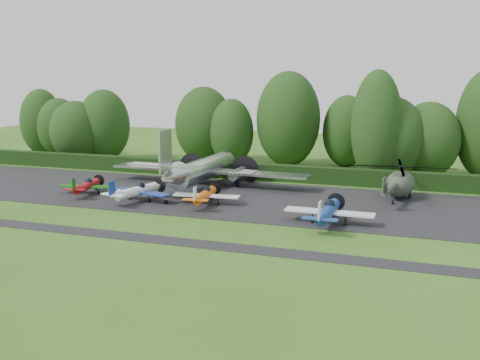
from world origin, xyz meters
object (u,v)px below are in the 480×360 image
(helicopter, at_px, (400,182))
(light_plane_orange, at_px, (205,195))
(light_plane_red, at_px, (87,186))
(light_plane_blue, at_px, (328,211))
(light_plane_white, at_px, (137,191))
(transport_plane, at_px, (203,169))

(helicopter, bearing_deg, light_plane_orange, -163.78)
(light_plane_red, xyz_separation_m, light_plane_blue, (27.03, -3.80, 0.23))
(light_plane_blue, bearing_deg, light_plane_red, 170.98)
(helicopter, bearing_deg, light_plane_blue, -123.81)
(light_plane_red, relative_size, light_plane_blue, 0.82)
(light_plane_white, relative_size, light_plane_blue, 0.92)
(transport_plane, height_order, light_plane_blue, transport_plane)
(transport_plane, relative_size, light_plane_orange, 3.45)
(transport_plane, bearing_deg, helicopter, 1.06)
(light_plane_blue, distance_m, helicopter, 13.69)
(light_plane_orange, bearing_deg, light_plane_blue, -8.74)
(light_plane_white, xyz_separation_m, light_plane_orange, (7.23, 0.80, -0.07))
(light_plane_orange, distance_m, light_plane_blue, 13.34)
(transport_plane, distance_m, light_plane_white, 9.65)
(light_plane_orange, bearing_deg, light_plane_white, -167.79)
(light_plane_blue, bearing_deg, helicopter, 65.49)
(transport_plane, bearing_deg, light_plane_red, -145.52)
(light_plane_white, height_order, helicopter, helicopter)
(light_plane_blue, bearing_deg, light_plane_white, 171.70)
(transport_plane, relative_size, light_plane_red, 3.66)
(light_plane_orange, relative_size, helicopter, 0.55)
(light_plane_red, bearing_deg, light_plane_blue, 2.17)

